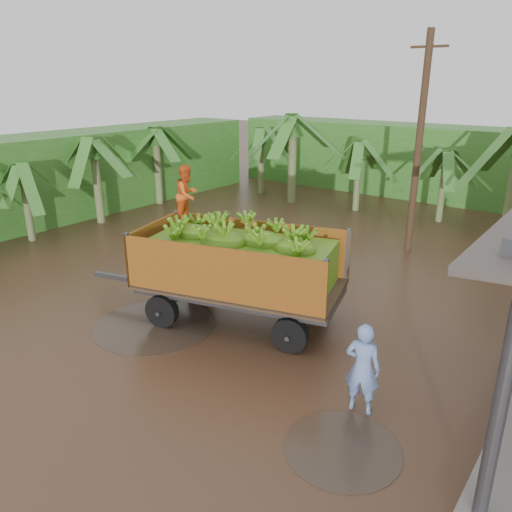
{
  "coord_description": "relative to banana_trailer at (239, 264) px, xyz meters",
  "views": [
    {
      "loc": [
        6.05,
        -9.85,
        5.84
      ],
      "look_at": [
        -1.1,
        -0.42,
        1.61
      ],
      "focal_mm": 35.0,
      "sensor_mm": 36.0,
      "label": 1
    }
  ],
  "objects": [
    {
      "name": "hedge_north",
      "position": [
        -0.75,
        16.92,
        0.29
      ],
      "size": [
        22.0,
        3.0,
        3.6
      ],
      "primitive_type": "cube",
      "color": "#2D661E",
      "rests_on": "ground"
    },
    {
      "name": "banana_plants",
      "position": [
        -3.46,
        8.39,
        0.35
      ],
      "size": [
        25.14,
        21.16,
        4.36
      ],
      "color": "#2D661E",
      "rests_on": "ground"
    },
    {
      "name": "banana_trailer",
      "position": [
        0.0,
        0.0,
        0.0
      ],
      "size": [
        7.05,
        3.68,
        3.82
      ],
      "rotation": [
        0.0,
        0.0,
        0.27
      ],
      "color": "#BD6D1B",
      "rests_on": "ground"
    },
    {
      "name": "utility_pole",
      "position": [
        1.38,
        7.91,
        2.22
      ],
      "size": [
        1.2,
        0.24,
        7.33
      ],
      "color": "#47301E",
      "rests_on": "ground"
    },
    {
      "name": "man_blue",
      "position": [
        4.12,
        -1.54,
        -0.62
      ],
      "size": [
        0.72,
        0.54,
        1.78
      ],
      "primitive_type": "imported",
      "rotation": [
        0.0,
        0.0,
        3.33
      ],
      "color": "#6B86C3",
      "rests_on": "ground"
    },
    {
      "name": "ground",
      "position": [
        1.25,
        0.92,
        -1.51
      ],
      "size": [
        100.0,
        100.0,
        0.0
      ],
      "primitive_type": "plane",
      "color": "black",
      "rests_on": "ground"
    },
    {
      "name": "hedge_west",
      "position": [
        -12.75,
        4.92,
        0.29
      ],
      "size": [
        3.0,
        18.0,
        3.6
      ],
      "primitive_type": "cube",
      "color": "#2D661E",
      "rests_on": "ground"
    }
  ]
}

